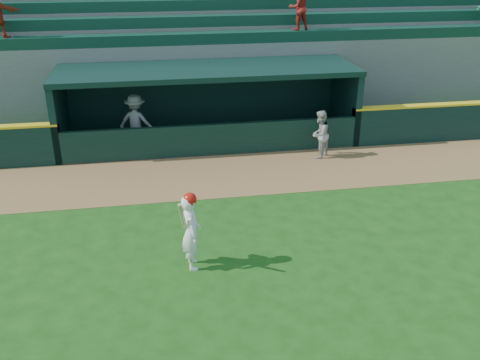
{
  "coord_description": "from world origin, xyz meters",
  "views": [
    {
      "loc": [
        -1.79,
        -8.88,
        6.05
      ],
      "look_at": [
        0.0,
        1.6,
        1.3
      ],
      "focal_mm": 40.0,
      "sensor_mm": 36.0,
      "label": 1
    }
  ],
  "objects": [
    {
      "name": "warning_track",
      "position": [
        0.0,
        4.9,
        0.01
      ],
      "size": [
        40.0,
        3.0,
        0.01
      ],
      "primitive_type": "cube",
      "color": "olive",
      "rests_on": "ground"
    },
    {
      "name": "dugout_player_front",
      "position": [
        3.15,
        5.76,
        0.74
      ],
      "size": [
        0.9,
        0.9,
        1.47
      ],
      "primitive_type": "imported",
      "rotation": [
        0.0,
        0.0,
        3.93
      ],
      "color": "#A4A49F",
      "rests_on": "ground"
    },
    {
      "name": "dugout_player_inside",
      "position": [
        -2.31,
        7.52,
        0.87
      ],
      "size": [
        1.28,
        0.98,
        1.75
      ],
      "primitive_type": "imported",
      "rotation": [
        0.0,
        0.0,
        2.81
      ],
      "color": "#989893",
      "rests_on": "ground"
    },
    {
      "name": "stands",
      "position": [
        -0.03,
        12.57,
        2.4
      ],
      "size": [
        34.5,
        6.27,
        7.43
      ],
      "color": "slate",
      "rests_on": "ground"
    },
    {
      "name": "dugout",
      "position": [
        0.0,
        8.0,
        1.36
      ],
      "size": [
        9.4,
        2.8,
        2.46
      ],
      "color": "slate",
      "rests_on": "ground"
    },
    {
      "name": "ground",
      "position": [
        0.0,
        0.0,
        0.0
      ],
      "size": [
        120.0,
        120.0,
        0.0
      ],
      "primitive_type": "plane",
      "color": "#1A4812",
      "rests_on": "ground"
    },
    {
      "name": "batter_at_plate",
      "position": [
        -1.19,
        0.39,
        0.83
      ],
      "size": [
        0.47,
        0.78,
        1.66
      ],
      "color": "white",
      "rests_on": "ground"
    }
  ]
}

